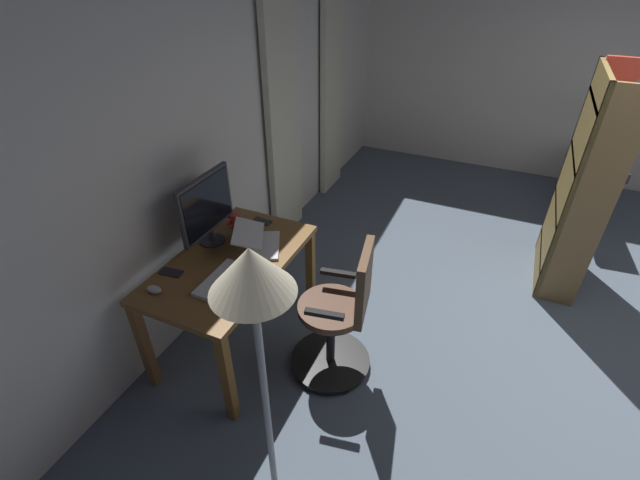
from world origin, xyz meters
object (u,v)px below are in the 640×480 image
at_px(office_chair, 340,317).
at_px(cell_phone_by_monitor, 262,221).
at_px(computer_keyboard, 219,279).
at_px(computer_mouse, 154,289).
at_px(mug_tea, 234,220).
at_px(desk, 232,272).
at_px(floor_lamp, 257,321).
at_px(bookshelf, 579,184).
at_px(cell_phone_face_up, 171,272).
at_px(computer_monitor, 207,207).
at_px(laptop, 258,241).
at_px(piano_keyboard, 598,155).

height_order(office_chair, cell_phone_by_monitor, office_chair).
bearing_deg(computer_keyboard, office_chair, 111.77).
relative_size(computer_keyboard, computer_mouse, 3.82).
height_order(computer_keyboard, mug_tea, mug_tea).
xyz_separation_m(desk, floor_lamp, (0.96, 0.84, 0.74)).
distance_m(mug_tea, bookshelf, 2.73).
height_order(cell_phone_by_monitor, cell_phone_face_up, same).
relative_size(computer_mouse, floor_lamp, 0.06).
bearing_deg(computer_monitor, floor_lamp, 44.77).
bearing_deg(floor_lamp, desk, -138.56).
height_order(office_chair, computer_keyboard, office_chair).
relative_size(laptop, cell_phone_by_monitor, 3.02).
bearing_deg(cell_phone_by_monitor, bookshelf, 126.68).
height_order(desk, floor_lamp, floor_lamp).
relative_size(office_chair, computer_monitor, 1.95).
xyz_separation_m(cell_phone_face_up, mug_tea, (-0.64, 0.05, 0.04)).
bearing_deg(piano_keyboard, mug_tea, -48.94).
bearing_deg(computer_keyboard, laptop, 175.11).
relative_size(desk, cell_phone_by_monitor, 8.52).
bearing_deg(piano_keyboard, floor_lamp, -26.16).
distance_m(desk, computer_mouse, 0.53).
relative_size(piano_keyboard, floor_lamp, 0.69).
relative_size(computer_monitor, computer_keyboard, 1.36).
relative_size(mug_tea, bookshelf, 0.07).
relative_size(office_chair, computer_mouse, 10.14).
xyz_separation_m(office_chair, computer_mouse, (0.53, -1.00, 0.29)).
bearing_deg(bookshelf, desk, -48.94).
bearing_deg(desk, cell_phone_face_up, -43.34).
bearing_deg(laptop, floor_lamp, 5.58).
bearing_deg(cell_phone_by_monitor, laptop, 31.67).
distance_m(computer_keyboard, cell_phone_face_up, 0.33).
bearing_deg(mug_tea, computer_keyboard, 25.00).
distance_m(laptop, mug_tea, 0.35).
bearing_deg(computer_monitor, laptop, 101.51).
distance_m(desk, piano_keyboard, 3.90).
distance_m(computer_keyboard, mug_tea, 0.64).
distance_m(laptop, floor_lamp, 1.50).
distance_m(office_chair, cell_phone_by_monitor, 0.97).
relative_size(cell_phone_by_monitor, cell_phone_face_up, 1.00).
xyz_separation_m(computer_keyboard, mug_tea, (-0.58, -0.27, 0.04)).
relative_size(laptop, floor_lamp, 0.26).
relative_size(cell_phone_face_up, floor_lamp, 0.08).
xyz_separation_m(computer_keyboard, laptop, (-0.42, 0.04, 0.04)).
bearing_deg(laptop, computer_keyboard, -31.93).
relative_size(desk, office_chair, 1.21).
bearing_deg(cell_phone_by_monitor, computer_monitor, -22.35).
relative_size(computer_keyboard, floor_lamp, 0.22).
height_order(cell_phone_by_monitor, mug_tea, mug_tea).
height_order(computer_monitor, cell_phone_by_monitor, computer_monitor).
bearing_deg(computer_monitor, computer_keyboard, 41.27).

